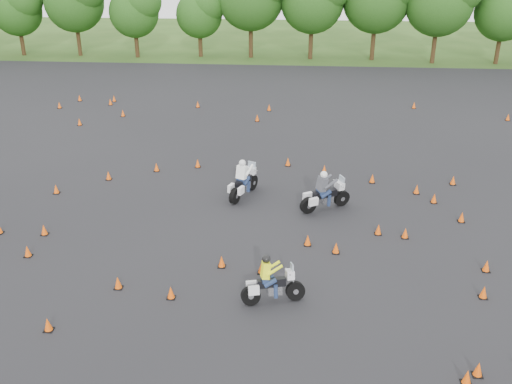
# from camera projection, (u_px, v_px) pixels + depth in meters

# --- Properties ---
(ground) EXTENTS (140.00, 140.00, 0.00)m
(ground) POSITION_uv_depth(u_px,v_px,m) (248.00, 261.00, 22.44)
(ground) COLOR #2D5119
(ground) RESTS_ON ground
(asphalt_pad) EXTENTS (62.00, 62.00, 0.00)m
(asphalt_pad) POSITION_uv_depth(u_px,v_px,m) (259.00, 197.00, 27.89)
(asphalt_pad) COLOR black
(asphalt_pad) RESTS_ON ground
(treeline) EXTENTS (86.71, 32.77, 11.06)m
(treeline) POSITION_uv_depth(u_px,v_px,m) (338.00, 18.00, 52.09)
(treeline) COLOR #214B15
(treeline) RESTS_ON ground
(traffic_cones) EXTENTS (36.71, 32.94, 0.45)m
(traffic_cones) POSITION_uv_depth(u_px,v_px,m) (250.00, 196.00, 27.48)
(traffic_cones) COLOR #F8570A
(traffic_cones) RESTS_ON asphalt_pad
(rider_grey) EXTENTS (2.65, 2.01, 2.01)m
(rider_grey) POSITION_uv_depth(u_px,v_px,m) (325.00, 189.00, 26.30)
(rider_grey) COLOR #44454C
(rider_grey) RESTS_ON ground
(rider_yellow) EXTENTS (2.37, 1.26, 1.75)m
(rider_yellow) POSITION_uv_depth(u_px,v_px,m) (274.00, 282.00, 19.55)
(rider_yellow) COLOR #F5FF16
(rider_yellow) RESTS_ON ground
(rider_white) EXTENTS (1.72, 2.70, 2.00)m
(rider_white) POSITION_uv_depth(u_px,v_px,m) (243.00, 177.00, 27.61)
(rider_white) COLOR white
(rider_white) RESTS_ON ground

